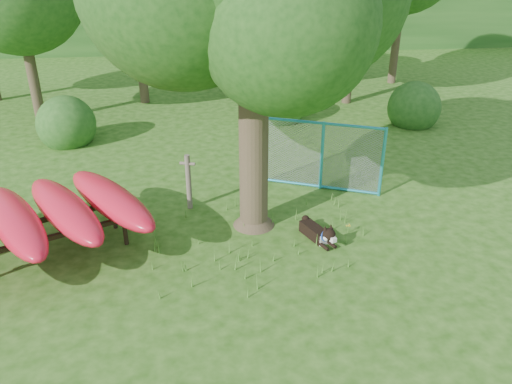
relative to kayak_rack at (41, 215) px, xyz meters
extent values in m
plane|color=#224D0F|center=(4.01, -0.88, -0.90)|extent=(80.00, 80.00, 0.00)
cylinder|color=#3E3122|center=(4.21, 0.73, 1.49)|extent=(0.64, 0.64, 4.78)
cone|color=#3E3122|center=(4.21, 0.73, -0.66)|extent=(0.96, 0.96, 0.48)
sphere|color=#1A4714|center=(4.63, -0.44, 3.50)|extent=(3.06, 3.06, 3.06)
cylinder|color=#3E3122|center=(4.78, 0.70, 2.16)|extent=(1.34, 0.56, 1.02)
cylinder|color=#3E3122|center=(3.74, 0.94, 2.54)|extent=(1.03, 0.74, 0.98)
cylinder|color=brown|center=(2.81, 1.70, -0.23)|extent=(0.15, 0.15, 1.34)
cylinder|color=brown|center=(2.81, 1.70, 0.23)|extent=(0.37, 0.17, 0.07)
cylinder|color=black|center=(1.50, 0.23, -0.62)|extent=(0.12, 0.12, 0.56)
cylinder|color=black|center=(1.18, 0.95, -0.62)|extent=(0.12, 0.12, 0.56)
cube|color=black|center=(0.16, -0.36, -0.31)|extent=(3.13, 1.44, 0.09)
cube|color=black|center=(-0.16, 0.36, -0.31)|extent=(3.13, 1.44, 0.09)
ellipsoid|color=red|center=(-0.41, -0.18, 0.00)|extent=(2.36, 3.33, 0.54)
ellipsoid|color=red|center=(0.41, 0.18, 0.00)|extent=(2.45, 3.29, 0.54)
ellipsoid|color=red|center=(1.24, 0.54, 0.00)|extent=(2.53, 3.25, 0.54)
cube|color=black|center=(5.42, 0.05, -0.77)|extent=(0.53, 0.78, 0.25)
cube|color=white|center=(5.54, -0.24, -0.78)|extent=(0.27, 0.22, 0.23)
sphere|color=black|center=(5.61, -0.41, -0.58)|extent=(0.27, 0.27, 0.27)
cube|color=white|center=(5.66, -0.53, -0.63)|extent=(0.15, 0.18, 0.09)
sphere|color=white|center=(5.54, -0.46, -0.63)|extent=(0.13, 0.13, 0.13)
sphere|color=white|center=(5.69, -0.40, -0.63)|extent=(0.13, 0.13, 0.13)
cone|color=black|center=(5.53, -0.40, -0.44)|extent=(0.11, 0.13, 0.13)
cone|color=black|center=(5.66, -0.34, -0.44)|extent=(0.14, 0.15, 0.13)
cylinder|color=black|center=(5.51, -0.42, -0.84)|extent=(0.19, 0.32, 0.07)
cylinder|color=black|center=(5.68, -0.35, -0.84)|extent=(0.19, 0.32, 0.07)
sphere|color=black|center=(5.31, 0.44, -0.67)|extent=(0.17, 0.17, 0.17)
torus|color=blue|center=(5.58, -0.33, -0.65)|extent=(0.27, 0.17, 0.26)
cylinder|color=#29A1C1|center=(4.76, 3.00, -0.01)|extent=(0.10, 0.10, 1.77)
cylinder|color=#29A1C1|center=(6.11, 2.40, -0.01)|extent=(0.10, 0.10, 1.77)
cylinder|color=#29A1C1|center=(7.45, 1.81, -0.01)|extent=(0.10, 0.10, 1.77)
cylinder|color=#29A1C1|center=(6.11, 2.40, 0.83)|extent=(2.72, 1.25, 0.07)
cylinder|color=#29A1C1|center=(6.11, 2.40, -0.85)|extent=(2.72, 1.25, 0.07)
plane|color=gray|center=(6.11, 2.40, -0.01)|extent=(2.69, 1.19, 2.94)
cylinder|color=#4D862B|center=(6.18, 0.12, -0.81)|extent=(0.02, 0.02, 0.18)
sphere|color=gold|center=(6.18, 0.12, -0.72)|extent=(0.03, 0.03, 0.03)
sphere|color=gold|center=(6.21, 0.15, -0.71)|extent=(0.03, 0.03, 0.03)
sphere|color=gold|center=(6.15, 0.14, -0.73)|extent=(0.03, 0.03, 0.03)
sphere|color=gold|center=(6.21, 0.11, -0.72)|extent=(0.03, 0.03, 0.03)
sphere|color=gold|center=(6.17, 0.10, -0.71)|extent=(0.03, 0.03, 0.03)
cylinder|color=#3E3122|center=(-2.49, 9.12, 1.20)|extent=(0.36, 0.36, 4.20)
cylinder|color=#3E3122|center=(1.01, 11.12, 1.73)|extent=(0.36, 0.36, 5.25)
cylinder|color=#3E3122|center=(5.51, 12.12, 1.03)|extent=(0.36, 0.36, 3.85)
cylinder|color=#3E3122|center=(9.01, 10.12, 1.48)|extent=(0.36, 0.36, 4.76)
cylinder|color=#3E3122|center=(12.01, 13.12, 1.55)|extent=(0.36, 0.36, 4.90)
sphere|color=#21521A|center=(-0.99, 6.62, -0.90)|extent=(1.80, 1.80, 1.80)
sphere|color=#21521A|center=(10.51, 7.12, -0.90)|extent=(1.80, 1.80, 1.80)
sphere|color=#21521A|center=(6.01, 8.12, -0.90)|extent=(1.80, 1.80, 1.80)
camera|label=1|loc=(3.12, -8.85, 4.58)|focal=35.00mm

